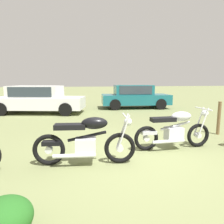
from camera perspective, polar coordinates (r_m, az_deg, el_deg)
The scene contains 7 objects.
ground_plane at distance 4.60m, azimuth 6.48°, elevation -12.54°, with size 120.00×120.00×0.00m, color olive.
motorcycle_black at distance 4.09m, azimuth -7.37°, elevation -8.09°, with size 2.04×0.66×1.02m.
motorcycle_silver at distance 5.22m, azimuth 17.18°, elevation -4.84°, with size 2.00×0.64×1.02m.
car_white at distance 11.21m, azimuth -20.16°, elevation 3.73°, with size 4.86×2.89×1.43m.
car_teal at distance 12.66m, azimuth 6.32°, elevation 4.70°, with size 4.32×2.25×1.43m.
shrub_low at distance 2.70m, azimuth -28.20°, elevation -24.90°, with size 0.61×0.60×0.42m.
fence_post_wooden at distance 7.14m, azimuth 27.93°, elevation -1.53°, with size 0.10×0.10×1.04m, color brown.
Camera 1 is at (-1.47, -4.03, 1.66)m, focal length 32.38 mm.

